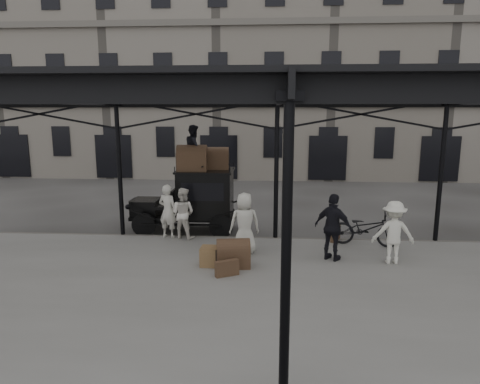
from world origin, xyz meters
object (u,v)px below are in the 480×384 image
Objects in this scene: porter_left at (168,211)px; porter_official at (333,227)px; taxi at (197,198)px; steamer_trunk_roof_near at (192,160)px; steamer_trunk_platform at (233,255)px; bicycle at (365,229)px.

porter_left is 0.94× the size of porter_official.
steamer_trunk_roof_near reaches higher than taxi.
steamer_trunk_roof_near reaches higher than steamer_trunk_platform.
steamer_trunk_roof_near is (-5.47, 1.43, 1.86)m from bicycle.
porter_official is 1.81m from bicycle.
taxi is 5.19m from porter_official.
steamer_trunk_roof_near reaches higher than porter_official.
porter_left is 3.43m from steamer_trunk_platform.
porter_official is 2.81m from steamer_trunk_platform.
porter_official reaches higher than porter_left.
bicycle is (5.39, -1.68, -0.52)m from taxi.
taxi is at bearing 104.64° from steamer_trunk_platform.
steamer_trunk_roof_near is at bearing -104.01° from porter_left.
bicycle is 4.33m from steamer_trunk_platform.
porter_left is 5.25m from porter_official.
porter_official reaches higher than bicycle.
porter_official is (4.94, -1.78, 0.05)m from porter_left.
porter_official is at bearing 6.69° from steamer_trunk_platform.
taxi reaches higher than porter_official.
porter_left reaches higher than steamer_trunk_platform.
porter_left is 1.76× the size of steamer_trunk_roof_near.
porter_official is 0.91× the size of bicycle.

